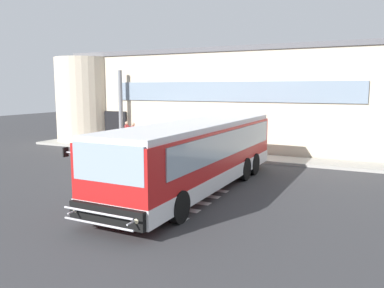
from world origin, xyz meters
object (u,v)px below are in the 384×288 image
object	(u,v)px
bus_main_foreground	(197,157)
passenger_by_doorway	(133,134)
passenger_near_column	(127,132)
entry_support_column	(121,108)
safety_bollard_yellow	(214,152)

from	to	relation	value
bus_main_foreground	passenger_by_doorway	size ratio (longest dim) A/B	6.93
passenger_near_column	passenger_by_doorway	bearing A→B (deg)	-34.54
passenger_by_doorway	entry_support_column	bearing A→B (deg)	148.06
bus_main_foreground	passenger_near_column	world-z (taller)	bus_main_foreground
entry_support_column	bus_main_foreground	xyz separation A→B (m)	(9.42, -8.01, -1.34)
passenger_near_column	safety_bollard_yellow	world-z (taller)	passenger_near_column
entry_support_column	passenger_by_doorway	bearing A→B (deg)	-31.94
entry_support_column	passenger_near_column	world-z (taller)	entry_support_column
bus_main_foreground	passenger_by_doorway	xyz separation A→B (m)	(-7.70, 6.94, -0.26)
passenger_near_column	safety_bollard_yellow	distance (m)	6.95
bus_main_foreground	passenger_near_column	bearing A→B (deg)	138.68
bus_main_foreground	safety_bollard_yellow	bearing A→B (deg)	106.26
passenger_by_doorway	safety_bollard_yellow	size ratio (longest dim) A/B	1.86
entry_support_column	passenger_near_column	bearing A→B (deg)	-28.93
safety_bollard_yellow	entry_support_column	bearing A→B (deg)	166.68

